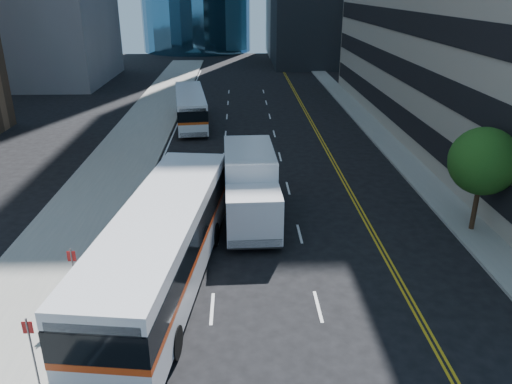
% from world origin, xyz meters
% --- Properties ---
extents(ground, '(160.00, 160.00, 0.00)m').
position_xyz_m(ground, '(0.00, 0.00, 0.00)').
color(ground, black).
rests_on(ground, ground).
extents(sidewalk_west, '(5.00, 90.00, 0.15)m').
position_xyz_m(sidewalk_west, '(-10.50, 25.00, 0.07)').
color(sidewalk_west, gray).
rests_on(sidewalk_west, ground).
extents(sidewalk_east, '(2.00, 90.00, 0.15)m').
position_xyz_m(sidewalk_east, '(9.00, 25.00, 0.07)').
color(sidewalk_east, gray).
rests_on(sidewalk_east, ground).
extents(street_tree, '(3.20, 3.20, 5.10)m').
position_xyz_m(street_tree, '(9.00, 8.00, 3.64)').
color(street_tree, '#332114').
rests_on(street_tree, sidewalk_east).
extents(bus_front, '(4.59, 13.72, 3.47)m').
position_xyz_m(bus_front, '(-5.41, 3.59, 1.89)').
color(bus_front, silver).
rests_on(bus_front, ground).
extents(bus_rear, '(3.69, 11.07, 2.80)m').
position_xyz_m(bus_rear, '(-6.60, 29.49, 1.53)').
color(bus_rear, white).
rests_on(bus_rear, ground).
extents(box_truck, '(2.77, 7.42, 3.52)m').
position_xyz_m(box_truck, '(-1.86, 9.71, 1.85)').
color(box_truck, silver).
rests_on(box_truck, ground).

